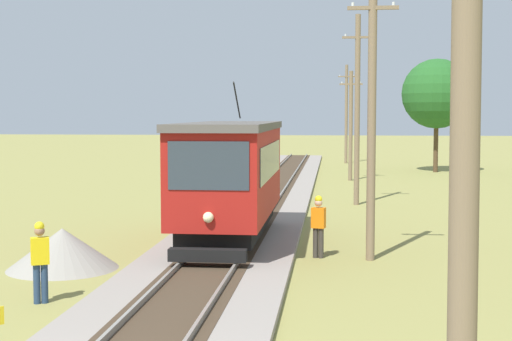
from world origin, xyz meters
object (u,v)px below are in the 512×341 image
(utility_pole_mid, at_px, (357,108))
(second_worker, at_px, (318,224))
(utility_pole_far, at_px, (351,124))
(track_worker, at_px, (40,258))
(red_tram, at_px, (230,175))
(gravel_pile, at_px, (63,249))
(tree_right_near, at_px, (437,94))
(utility_pole_distant, at_px, (346,113))
(utility_pole_foreground, at_px, (465,167))
(utility_pole_near_tram, at_px, (372,115))

(utility_pole_mid, height_order, second_worker, utility_pole_mid)
(utility_pole_far, bearing_deg, second_worker, -93.39)
(utility_pole_far, bearing_deg, track_worker, -103.61)
(red_tram, height_order, gravel_pile, red_tram)
(tree_right_near, bearing_deg, utility_pole_mid, -107.60)
(utility_pole_distant, xyz_separation_m, tree_right_near, (6.09, -8.74, 1.32))
(utility_pole_foreground, height_order, utility_pole_near_tram, utility_pole_near_tram)
(red_tram, relative_size, tree_right_near, 1.08)
(utility_pole_far, height_order, tree_right_near, tree_right_near)
(gravel_pile, relative_size, tree_right_near, 0.37)
(utility_pole_foreground, xyz_separation_m, utility_pole_distant, (0.00, 55.07, 0.48))
(red_tram, bearing_deg, gravel_pile, -135.36)
(utility_pole_near_tram, height_order, utility_pole_mid, utility_pole_mid)
(utility_pole_distant, bearing_deg, utility_pole_foreground, -90.00)
(utility_pole_mid, xyz_separation_m, tree_right_near, (6.09, 19.19, 1.12))
(utility_pole_foreground, relative_size, tree_right_near, 0.90)
(second_worker, bearing_deg, utility_pole_distant, 12.34)
(track_worker, bearing_deg, utility_pole_mid, 132.37)
(utility_pole_far, bearing_deg, utility_pole_near_tram, -90.00)
(utility_pole_foreground, distance_m, utility_pole_far, 39.23)
(utility_pole_distant, relative_size, gravel_pile, 2.77)
(red_tram, bearing_deg, utility_pole_far, 79.55)
(utility_pole_near_tram, relative_size, track_worker, 4.45)
(utility_pole_mid, bearing_deg, gravel_pile, -119.09)
(red_tram, distance_m, utility_pole_far, 23.27)
(gravel_pile, xyz_separation_m, second_worker, (6.69, 2.18, 0.44))
(track_worker, relative_size, second_worker, 1.00)
(utility_pole_foreground, xyz_separation_m, utility_pole_near_tram, (0.00, 14.58, 0.40))
(gravel_pile, distance_m, track_worker, 3.62)
(gravel_pile, bearing_deg, track_worker, -76.61)
(utility_pole_distant, bearing_deg, tree_right_near, -55.15)
(red_tram, height_order, second_worker, red_tram)
(utility_pole_distant, relative_size, track_worker, 4.54)
(red_tram, bearing_deg, second_worker, -31.79)
(utility_pole_mid, bearing_deg, tree_right_near, 72.40)
(track_worker, bearing_deg, second_worker, 108.37)
(gravel_pile, height_order, track_worker, track_worker)
(second_worker, relative_size, tree_right_near, 0.23)
(utility_pole_mid, bearing_deg, track_worker, -111.97)
(utility_pole_distant, height_order, second_worker, utility_pole_distant)
(utility_pole_distant, bearing_deg, utility_pole_near_tram, -90.00)
(utility_pole_foreground, height_order, utility_pole_distant, utility_pole_distant)
(utility_pole_foreground, relative_size, utility_pole_distant, 0.88)
(utility_pole_distant, height_order, tree_right_near, utility_pole_distant)
(utility_pole_foreground, bearing_deg, track_worker, 129.09)
(utility_pole_far, xyz_separation_m, utility_pole_distant, (0.00, 15.84, 0.71))
(utility_pole_far, xyz_separation_m, tree_right_near, (6.09, 7.10, 2.02))
(utility_pole_mid, xyz_separation_m, gravel_pile, (-8.15, -14.65, -3.80))
(utility_pole_mid, height_order, gravel_pile, utility_pole_mid)
(utility_pole_foreground, height_order, utility_pole_mid, utility_pole_mid)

